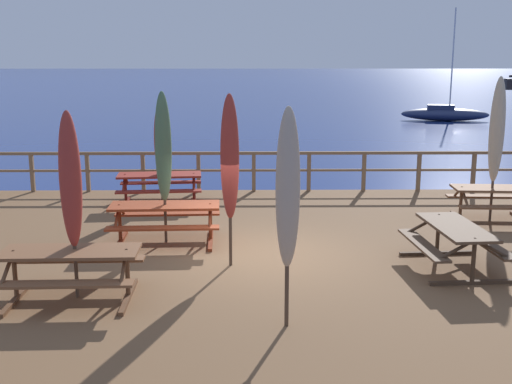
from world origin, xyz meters
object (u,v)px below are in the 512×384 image
(picnic_table_mid_left, at_px, (455,237))
(picnic_table_mid_centre, at_px, (165,214))
(patio_umbrella_short_back, at_px, (163,148))
(patio_umbrella_tall_back_left, at_px, (288,190))
(patio_umbrella_short_front, at_px, (70,181))
(patio_umbrella_tall_back_right, at_px, (230,158))
(picnic_table_front_left, at_px, (71,263))
(patio_umbrella_tall_mid_right, at_px, (161,141))
(picnic_table_back_right, at_px, (160,182))
(picnic_table_mid_right, at_px, (493,197))
(patio_umbrella_tall_front, at_px, (497,130))
(sailboat_distant, at_px, (444,114))

(picnic_table_mid_left, distance_m, picnic_table_mid_centre, 5.42)
(patio_umbrella_short_back, xyz_separation_m, patio_umbrella_tall_back_left, (2.14, -3.99, 0.01))
(patio_umbrella_short_front, bearing_deg, picnic_table_mid_left, 11.50)
(patio_umbrella_short_front, bearing_deg, patio_umbrella_tall_back_left, -19.20)
(picnic_table_mid_centre, xyz_separation_m, patio_umbrella_tall_back_right, (1.32, -1.42, 1.34))
(picnic_table_front_left, bearing_deg, patio_umbrella_short_front, 55.27)
(patio_umbrella_short_front, distance_m, patio_umbrella_tall_mid_right, 6.28)
(picnic_table_back_right, height_order, picnic_table_mid_right, same)
(patio_umbrella_tall_front, bearing_deg, patio_umbrella_short_back, -167.60)
(patio_umbrella_short_back, relative_size, sailboat_distant, 0.38)
(patio_umbrella_tall_back_right, distance_m, patio_umbrella_short_back, 1.94)
(picnic_table_mid_left, bearing_deg, patio_umbrella_short_front, -168.50)
(patio_umbrella_tall_front, bearing_deg, patio_umbrella_short_front, -150.89)
(picnic_table_front_left, height_order, picnic_table_mid_right, same)
(picnic_table_mid_left, height_order, patio_umbrella_tall_back_left, patio_umbrella_tall_back_left)
(patio_umbrella_tall_mid_right, relative_size, sailboat_distant, 0.32)
(picnic_table_mid_left, xyz_separation_m, patio_umbrella_tall_back_right, (-3.85, 0.23, 1.34))
(patio_umbrella_tall_front, distance_m, patio_umbrella_short_back, 7.19)
(picnic_table_mid_centre, bearing_deg, patio_umbrella_short_back, 63.42)
(picnic_table_mid_right, xyz_separation_m, patio_umbrella_short_back, (-7.06, -1.57, 1.33))
(picnic_table_mid_centre, distance_m, patio_umbrella_short_back, 1.31)
(patio_umbrella_short_back, height_order, patio_umbrella_tall_back_left, patio_umbrella_tall_back_left)
(picnic_table_front_left, distance_m, picnic_table_mid_centre, 3.14)
(picnic_table_back_right, height_order, picnic_table_mid_centre, same)
(picnic_table_mid_centre, xyz_separation_m, patio_umbrella_short_back, (0.01, 0.01, 1.31))
(picnic_table_front_left, xyz_separation_m, patio_umbrella_short_front, (0.05, 0.07, 1.24))
(picnic_table_front_left, xyz_separation_m, patio_umbrella_tall_back_left, (3.16, -1.01, 1.32))
(picnic_table_mid_right, bearing_deg, patio_umbrella_tall_front, -143.52)
(patio_umbrella_short_front, bearing_deg, sailboat_distant, 64.81)
(picnic_table_back_right, distance_m, patio_umbrella_tall_back_right, 5.28)
(picnic_table_mid_centre, height_order, patio_umbrella_short_back, patio_umbrella_short_back)
(picnic_table_mid_left, relative_size, patio_umbrella_tall_back_left, 0.68)
(patio_umbrella_tall_back_left, bearing_deg, picnic_table_back_right, 110.36)
(sailboat_distant, bearing_deg, patio_umbrella_tall_mid_right, -119.13)
(picnic_table_mid_left, distance_m, patio_umbrella_short_back, 5.58)
(patio_umbrella_tall_front, bearing_deg, picnic_table_front_left, -150.64)
(patio_umbrella_short_back, relative_size, patio_umbrella_tall_back_left, 1.00)
(patio_umbrella_short_front, distance_m, patio_umbrella_short_back, 3.06)
(picnic_table_mid_centre, bearing_deg, patio_umbrella_tall_mid_right, 98.72)
(picnic_table_front_left, height_order, patio_umbrella_tall_mid_right, patio_umbrella_tall_mid_right)
(picnic_table_front_left, height_order, patio_umbrella_tall_back_right, patio_umbrella_tall_back_right)
(patio_umbrella_tall_back_right, height_order, patio_umbrella_tall_front, patio_umbrella_tall_front)
(patio_umbrella_tall_back_right, height_order, sailboat_distant, sailboat_distant)
(patio_umbrella_short_front, distance_m, patio_umbrella_tall_back_left, 3.29)
(picnic_table_mid_left, distance_m, patio_umbrella_tall_back_left, 4.04)
(picnic_table_mid_centre, bearing_deg, patio_umbrella_tall_back_left, -61.66)
(patio_umbrella_tall_mid_right, bearing_deg, sailboat_distant, 60.87)
(sailboat_distant, bearing_deg, patio_umbrella_short_front, -115.19)
(patio_umbrella_tall_front, bearing_deg, sailboat_distant, 74.51)
(picnic_table_mid_centre, xyz_separation_m, patio_umbrella_tall_mid_right, (-0.52, 3.36, 1.01))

